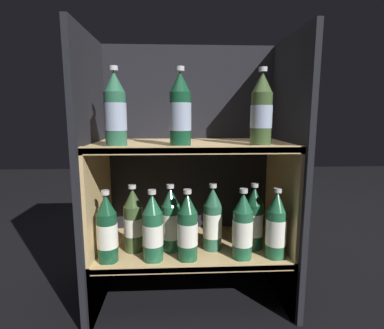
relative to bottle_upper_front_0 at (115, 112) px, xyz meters
name	(u,v)px	position (x,y,z in m)	size (l,w,h in m)	color
ground_plane	(194,326)	(0.24, -0.06, -0.71)	(6.00, 6.00, 0.00)	black
fridge_back_wall	(189,165)	(0.24, 0.30, -0.22)	(0.73, 0.02, 0.97)	black
fridge_side_left	(93,174)	(-0.11, 0.12, -0.22)	(0.02, 0.39, 0.97)	black
fridge_side_right	(286,172)	(0.60, 0.12, -0.22)	(0.02, 0.39, 0.97)	black
shelf_lower	(191,254)	(0.24, 0.11, -0.53)	(0.69, 0.35, 0.22)	tan
shelf_upper	(191,186)	(0.24, 0.11, -0.27)	(0.69, 0.35, 0.60)	tan
bottle_upper_front_0	(115,112)	(0.00, 0.00, 0.00)	(0.07, 0.07, 0.25)	#285B42
bottle_upper_front_1	(180,112)	(0.20, 0.00, 0.00)	(0.07, 0.07, 0.25)	#144228
bottle_upper_front_2	(261,111)	(0.46, 0.00, 0.00)	(0.07, 0.07, 0.25)	#384C28
bottle_lower_front_0	(107,230)	(-0.04, 0.00, -0.39)	(0.07, 0.07, 0.25)	#144228
bottle_lower_front_1	(153,229)	(0.11, 0.00, -0.39)	(0.07, 0.07, 0.25)	#1E5638
bottle_lower_front_2	(188,229)	(0.22, 0.00, -0.39)	(0.07, 0.07, 0.25)	#194C2D
bottle_lower_front_3	(243,228)	(0.41, 0.00, -0.39)	(0.07, 0.07, 0.25)	#1E5638
bottle_lower_front_4	(276,227)	(0.53, 0.00, -0.39)	(0.07, 0.07, 0.25)	#1E5638
bottle_lower_back_0	(133,221)	(0.03, 0.08, -0.39)	(0.07, 0.07, 0.25)	#384C28
bottle_lower_back_1	(171,221)	(0.17, 0.08, -0.39)	(0.07, 0.07, 0.25)	#1E5638
bottle_lower_back_2	(212,220)	(0.32, 0.08, -0.39)	(0.07, 0.07, 0.25)	#285B42
bottle_lower_back_3	(254,220)	(0.47, 0.08, -0.39)	(0.07, 0.07, 0.25)	#144228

